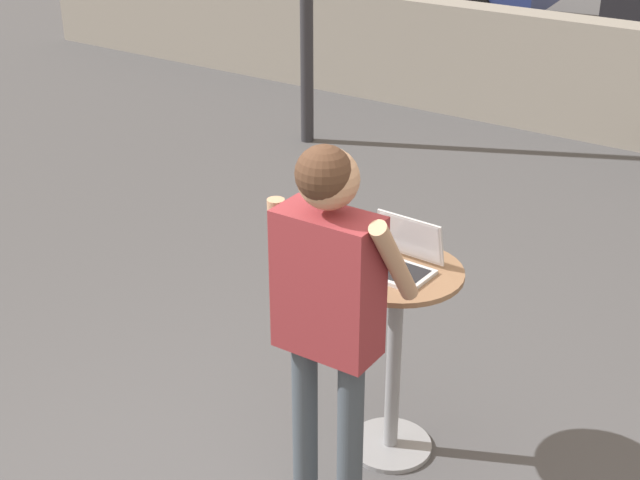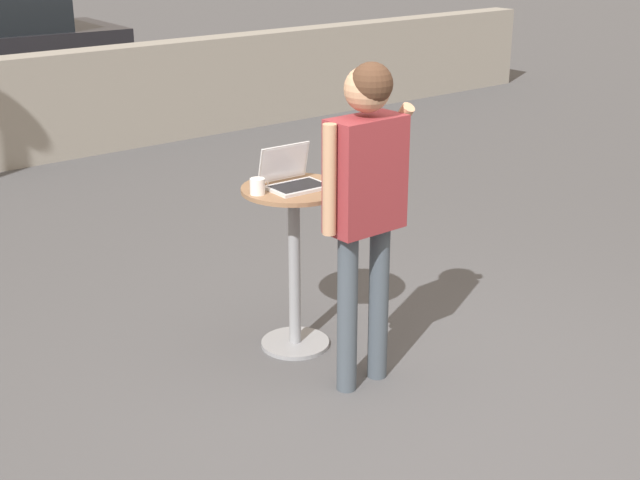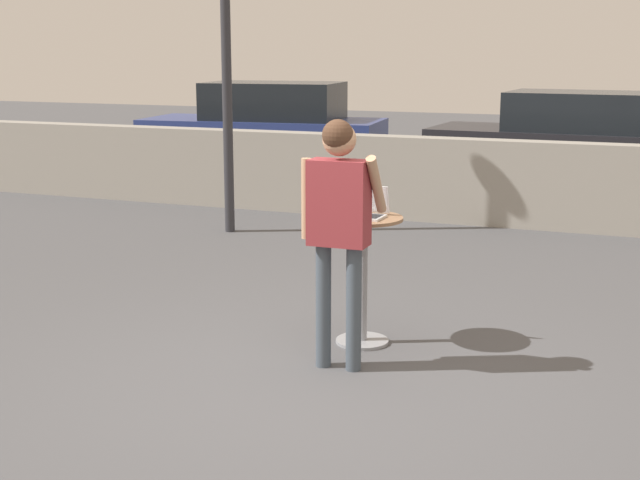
# 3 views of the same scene
# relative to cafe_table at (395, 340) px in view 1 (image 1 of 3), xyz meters

# --- Properties ---
(cafe_table) EXTENTS (0.60, 0.60, 1.00)m
(cafe_table) POSITION_rel_cafe_table_xyz_m (0.00, 0.00, 0.00)
(cafe_table) COLOR gray
(cafe_table) RESTS_ON ground_plane
(laptop) EXTENTS (0.34, 0.29, 0.23)m
(laptop) POSITION_rel_cafe_table_xyz_m (0.00, 0.01, 0.42)
(laptop) COLOR silver
(laptop) RESTS_ON cafe_table
(coffee_mug) EXTENTS (0.12, 0.08, 0.09)m
(coffee_mug) POSITION_rel_cafe_table_xyz_m (-0.23, 0.02, 0.41)
(coffee_mug) COLOR white
(coffee_mug) RESTS_ON cafe_table
(standing_person) EXTENTS (0.56, 0.39, 1.78)m
(standing_person) POSITION_rel_cafe_table_xyz_m (0.02, -0.59, 0.52)
(standing_person) COLOR #424C56
(standing_person) RESTS_ON ground_plane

